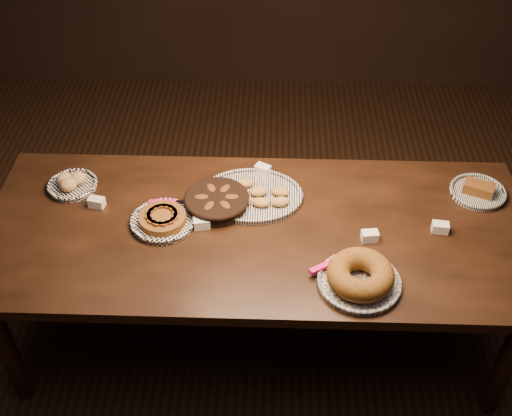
{
  "coord_description": "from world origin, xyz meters",
  "views": [
    {
      "loc": [
        0.06,
        -2.02,
        2.67
      ],
      "look_at": [
        -0.01,
        0.05,
        0.82
      ],
      "focal_mm": 45.0,
      "sensor_mm": 36.0,
      "label": 1
    }
  ],
  "objects_px": {
    "madeleine_platter": "(250,195)",
    "bundt_cake_plate": "(360,277)",
    "apple_tart_plate": "(163,219)",
    "buffet_table": "(257,240)"
  },
  "relations": [
    {
      "from": "apple_tart_plate",
      "to": "bundt_cake_plate",
      "type": "height_order",
      "value": "bundt_cake_plate"
    },
    {
      "from": "apple_tart_plate",
      "to": "madeleine_platter",
      "type": "xyz_separation_m",
      "value": [
        0.37,
        0.18,
        -0.0
      ]
    },
    {
      "from": "apple_tart_plate",
      "to": "buffet_table",
      "type": "bearing_deg",
      "value": 12.83
    },
    {
      "from": "madeleine_platter",
      "to": "buffet_table",
      "type": "bearing_deg",
      "value": -54.47
    },
    {
      "from": "buffet_table",
      "to": "bundt_cake_plate",
      "type": "xyz_separation_m",
      "value": [
        0.41,
        -0.31,
        0.12
      ]
    },
    {
      "from": "buffet_table",
      "to": "apple_tart_plate",
      "type": "height_order",
      "value": "apple_tart_plate"
    },
    {
      "from": "apple_tart_plate",
      "to": "madeleine_platter",
      "type": "relative_size",
      "value": 0.72
    },
    {
      "from": "buffet_table",
      "to": "bundt_cake_plate",
      "type": "relative_size",
      "value": 6.54
    },
    {
      "from": "madeleine_platter",
      "to": "bundt_cake_plate",
      "type": "relative_size",
      "value": 1.27
    },
    {
      "from": "apple_tart_plate",
      "to": "madeleine_platter",
      "type": "distance_m",
      "value": 0.42
    }
  ]
}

